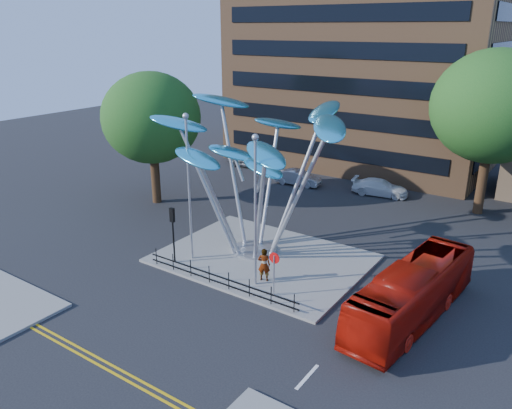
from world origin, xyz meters
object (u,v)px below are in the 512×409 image
Objects in this scene: leaf_sculpture at (255,145)px; tree_left at (151,118)px; tree_right at (494,107)px; street_lamp_left at (188,176)px; red_bus at (413,293)px; traffic_light_island at (173,224)px; parked_car_mid at (298,178)px; street_lamp_right at (255,198)px; parked_car_left at (247,160)px; pedestrian at (264,265)px; parked_car_right at (380,187)px; no_entry_sign_island at (274,267)px.

tree_left is at bearing 164.45° from leaf_sculpture.
tree_right is 1.38× the size of street_lamp_left.
red_bus is at bearing 5.16° from street_lamp_left.
parked_car_mid is at bearing 96.00° from traffic_light_island.
street_lamp_right is 25.14m from parked_car_left.
parked_car_left is at bearing -73.62° from pedestrian.
street_lamp_left is at bearing 174.29° from street_lamp_right.
leaf_sculpture is 6.65m from traffic_light_island.
parked_car_right is at bearing 81.32° from leaf_sculpture.
street_lamp_right is (-7.50, -19.00, -2.94)m from tree_right.
traffic_light_island is at bearing 179.59° from parked_car_mid.
parked_car_mid is at bearing -87.15° from pedestrian.
tree_right is at bearing 55.95° from street_lamp_left.
tree_left reaches higher than parked_car_right.
parked_car_right is (14.47, -1.04, -0.02)m from parked_car_left.
traffic_light_island reaches higher than parked_car_left.
parked_car_mid is at bearing 140.64° from red_bus.
pedestrian is at bearing 11.18° from traffic_light_island.
street_lamp_right is 1.79× the size of parked_car_right.
no_entry_sign_island reaches higher than parked_car_right.
tree_left is 19.52m from parked_car_right.
tree_left is at bearing 154.93° from no_entry_sign_island.
parked_car_mid is (-1.89, 17.97, -1.94)m from traffic_light_island.
red_bus is 2.44× the size of parked_car_mid.
street_lamp_left reaches higher than parked_car_left.
tree_right is at bearing -94.08° from parked_car_left.
parked_car_left is 7.72m from parked_car_mid.
street_lamp_right is at bearing -161.78° from red_bus.
street_lamp_left is 19.53m from parked_car_right.
tree_left is 4.21× the size of no_entry_sign_island.
parked_car_right is (-8.25, 17.19, -0.72)m from red_bus.
tree_left is at bearing 154.23° from street_lamp_right.
parked_car_mid is at bearing 91.15° from parked_car_right.
tree_left is 16.97m from pedestrian.
parked_car_left is at bearing 147.66° from red_bus.
leaf_sculpture is 3.14× the size of parked_car_left.
leaf_sculpture is 4.28m from street_lamp_left.
traffic_light_island is (-2.93, -4.18, -4.26)m from leaf_sculpture.
traffic_light_island is 20.15m from parked_car_right.
parked_car_mid is (7.33, -2.43, -0.01)m from parked_car_left.
street_lamp_right is 4.36× the size of pedestrian.
tree_left is 3.01× the size of traffic_light_island.
tree_left reaches higher than parked_car_left.
parked_car_mid is (-8.89, 17.96, -1.14)m from no_entry_sign_island.
street_lamp_right is 2.03× the size of parked_car_mid.
tree_left is 1.17× the size of street_lamp_left.
street_lamp_left is 7.47m from no_entry_sign_island.
leaf_sculpture is 16.56m from parked_car_right.
street_lamp_left is at bearing -34.38° from tree_left.
tree_left is 5.42× the size of pedestrian.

